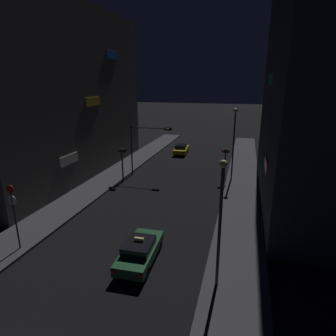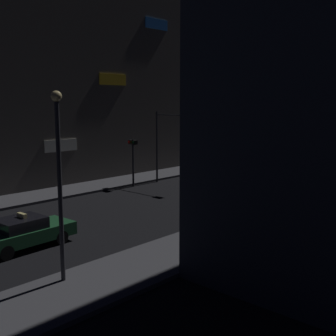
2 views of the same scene
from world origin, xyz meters
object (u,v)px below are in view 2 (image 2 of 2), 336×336
Objects in this scene: street_lamp_near_block at (59,170)px; taxi at (24,232)px; far_car at (263,163)px; street_lamp_far_block at (291,125)px; traffic_light_overhead at (173,132)px; traffic_light_left_kerb at (133,153)px; traffic_light_right_kerb at (277,162)px.

taxi is at bearing 167.30° from street_lamp_near_block.
far_car is 0.60× the size of street_lamp_far_block.
traffic_light_overhead is 9.57m from street_lamp_far_block.
far_car is 12.00m from traffic_light_overhead.
street_lamp_near_block is (4.63, -1.04, 3.44)m from taxi.
taxi is 0.67× the size of street_lamp_near_block.
far_car is 0.79× the size of traffic_light_overhead.
street_lamp_far_block is (11.25, 3.47, 2.35)m from traffic_light_left_kerb.
traffic_light_right_kerb is at bearing -56.01° from far_car.
far_car is 14.56m from traffic_light_left_kerb.
street_lamp_near_block reaches higher than taxi.
far_car is 13.13m from traffic_light_right_kerb.
traffic_light_overhead is at bearing 56.63° from traffic_light_left_kerb.
traffic_light_overhead is 0.76× the size of street_lamp_far_block.
traffic_light_overhead is 1.62× the size of traffic_light_right_kerb.
street_lamp_near_block is (0.99, -17.33, 1.61)m from traffic_light_right_kerb.
far_car is at bearing 127.09° from street_lamp_far_block.
far_car is (-3.63, 27.07, -0.00)m from taxi.
far_car is at bearing 106.37° from street_lamp_near_block.
traffic_light_right_kerb is at bearing 4.07° from traffic_light_overhead.
traffic_light_right_kerb reaches higher than taxi.
far_car is 29.50m from street_lamp_near_block.
street_lamp_near_block is at bearing -89.21° from street_lamp_far_block.
traffic_light_left_kerb is at bearing -102.98° from far_car.
traffic_light_overhead is 1.55× the size of traffic_light_left_kerb.
street_lamp_far_block is at bearing 75.09° from taxi.
street_lamp_near_block is 0.88× the size of street_lamp_far_block.
traffic_light_overhead is at bearing 108.08° from taxi.
street_lamp_near_block reaches higher than far_car.
taxi is at bearing -102.59° from traffic_light_right_kerb.
taxi is at bearing -104.91° from street_lamp_far_block.
street_lamp_far_block is (8.01, -10.60, 4.29)m from far_car.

